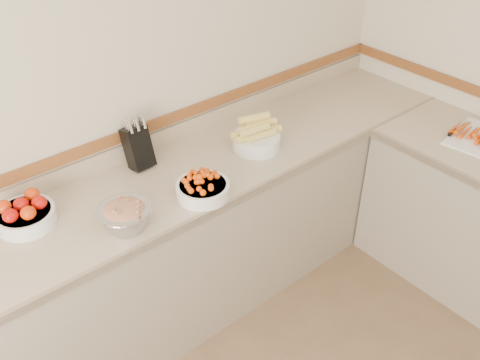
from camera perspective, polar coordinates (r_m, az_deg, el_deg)
back_wall at (r=2.70m, az=-14.86°, el=8.57°), size 4.00×0.00×4.00m
counter_back at (r=2.94m, az=-9.45°, el=-8.42°), size 4.00×0.65×1.08m
knife_block at (r=2.80m, az=-10.85°, el=3.57°), size 0.13×0.15×0.29m
tomato_bowl at (r=2.59m, az=-21.98°, el=-3.37°), size 0.27×0.27×0.13m
cherry_tomato_bowl at (r=2.58m, az=-4.00°, el=-0.80°), size 0.26×0.26×0.14m
corn_bowl at (r=2.94m, az=1.75°, el=4.57°), size 0.29×0.26×0.19m
rhubarb_bowl at (r=2.42m, az=-12.14°, el=-3.80°), size 0.25×0.25×0.14m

